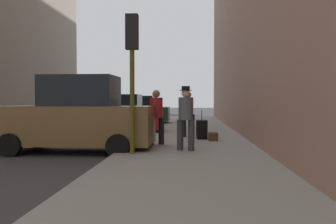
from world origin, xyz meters
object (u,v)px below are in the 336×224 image
object	(u,v)px
parked_dark_green_sedan	(136,111)
pedestrian_with_fedora	(187,108)
pedestrian_with_beanie	(186,115)
parked_red_hatchback	(116,115)
traffic_light	(132,53)
fire_hydrant	(161,120)
pedestrian_in_tan_coat	(188,112)
parked_bronze_suv	(76,117)
rolling_suitcase	(202,129)
duffel_bag	(213,136)
pedestrian_in_red_jacket	(156,114)

from	to	relation	value
parked_dark_green_sedan	pedestrian_with_fedora	distance (m)	5.00
pedestrian_with_fedora	pedestrian_with_beanie	xyz separation A→B (m)	(0.03, -8.65, 0.00)
parked_red_hatchback	pedestrian_with_fedora	xyz separation A→B (m)	(3.20, 2.40, 0.29)
traffic_light	pedestrian_with_beanie	distance (m)	2.24
parked_dark_green_sedan	fire_hydrant	world-z (taller)	parked_dark_green_sedan
parked_red_hatchback	pedestrian_in_tan_coat	distance (m)	4.07
parked_bronze_suv	traffic_light	bearing A→B (deg)	-31.61
rolling_suitcase	duffel_bag	distance (m)	0.71
pedestrian_with_fedora	pedestrian_with_beanie	world-z (taller)	same
parked_bronze_suv	duffel_bag	size ratio (longest dim) A/B	10.52
duffel_bag	pedestrian_with_beanie	bearing A→B (deg)	-109.54
parked_bronze_suv	traffic_light	size ratio (longest dim) A/B	1.29
pedestrian_in_tan_coat	duffel_bag	world-z (taller)	pedestrian_in_tan_coat
parked_dark_green_sedan	parked_red_hatchback	bearing A→B (deg)	-90.00
parked_dark_green_sedan	pedestrian_with_fedora	size ratio (longest dim) A/B	2.37
fire_hydrant	pedestrian_with_beanie	bearing A→B (deg)	-81.24
pedestrian_with_beanie	duffel_bag	distance (m)	2.84
pedestrian_in_tan_coat	pedestrian_in_red_jacket	bearing A→B (deg)	-111.48
fire_hydrant	pedestrian_with_beanie	size ratio (longest dim) A/B	0.40
traffic_light	pedestrian_with_fedora	world-z (taller)	traffic_light
pedestrian_in_tan_coat	pedestrian_in_red_jacket	distance (m)	2.68
parked_red_hatchback	pedestrian_with_beanie	distance (m)	7.04
pedestrian_in_tan_coat	parked_red_hatchback	bearing A→B (deg)	143.58
parked_bronze_suv	rolling_suitcase	size ratio (longest dim) A/B	4.45
pedestrian_in_red_jacket	rolling_suitcase	distance (m)	2.39
parked_bronze_suv	parked_red_hatchback	distance (m)	5.81
parked_red_hatchback	duffel_bag	world-z (taller)	parked_red_hatchback
parked_bronze_suv	pedestrian_with_beanie	xyz separation A→B (m)	(3.23, -0.44, 0.10)
pedestrian_with_fedora	pedestrian_in_tan_coat	bearing A→B (deg)	-89.15
parked_dark_green_sedan	pedestrian_in_red_jacket	distance (m)	11.37
pedestrian_with_beanie	rolling_suitcase	xyz separation A→B (m)	(0.53, 3.12, -0.65)
fire_hydrant	pedestrian_in_tan_coat	distance (m)	5.65
pedestrian_in_red_jacket	pedestrian_in_tan_coat	bearing A→B (deg)	68.52
parked_red_hatchback	pedestrian_with_fedora	size ratio (longest dim) A/B	2.37
traffic_light	duffel_bag	bearing A→B (deg)	54.91
parked_bronze_suv	rolling_suitcase	world-z (taller)	parked_bronze_suv
parked_dark_green_sedan	pedestrian_with_fedora	world-z (taller)	pedestrian_with_fedora
traffic_light	pedestrian_in_tan_coat	world-z (taller)	traffic_light
pedestrian_in_red_jacket	pedestrian_with_fedora	bearing A→B (deg)	82.90
rolling_suitcase	fire_hydrant	bearing A→B (deg)	107.71
rolling_suitcase	parked_dark_green_sedan	bearing A→B (deg)	111.91
parked_dark_green_sedan	rolling_suitcase	world-z (taller)	parked_dark_green_sedan
fire_hydrant	pedestrian_in_red_jacket	bearing A→B (deg)	-86.49
parked_bronze_suv	pedestrian_in_red_jacket	world-z (taller)	parked_bronze_suv
fire_hydrant	pedestrian_with_beanie	distance (m)	9.39
pedestrian_in_tan_coat	rolling_suitcase	distance (m)	1.07
pedestrian_in_tan_coat	pedestrian_with_fedora	size ratio (longest dim) A/B	0.96
parked_red_hatchback	pedestrian_in_tan_coat	size ratio (longest dim) A/B	2.47
pedestrian_with_beanie	rolling_suitcase	bearing A→B (deg)	80.30
parked_bronze_suv	traffic_light	distance (m)	2.78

